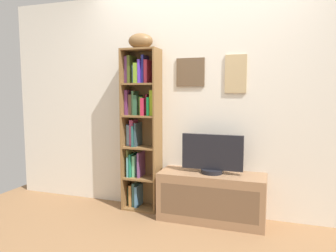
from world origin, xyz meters
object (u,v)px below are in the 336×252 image
(bookshelf, at_px, (140,125))
(football, at_px, (141,41))
(tv_stand, at_px, (212,197))
(television, at_px, (212,155))

(bookshelf, height_order, football, football)
(bookshelf, relative_size, football, 6.75)
(tv_stand, distance_m, television, 0.44)
(football, bearing_deg, television, -5.28)
(football, height_order, television, football)
(bookshelf, relative_size, tv_stand, 1.66)
(tv_stand, bearing_deg, football, 174.63)
(bookshelf, xyz_separation_m, football, (0.03, -0.03, 0.93))
(television, bearing_deg, bookshelf, 173.05)
(tv_stand, relative_size, television, 1.73)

